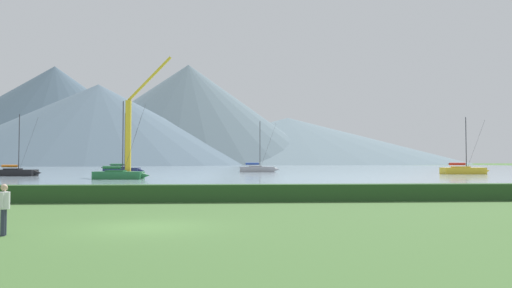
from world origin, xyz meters
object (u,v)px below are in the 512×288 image
sailboat_slip_6 (119,174)px  sailboat_slip_2 (258,169)px  dock_crane (130,140)px  sailboat_slip_0 (122,170)px  sailboat_slip_5 (464,170)px  sailboat_slip_3 (16,172)px  person_standing_walker (4,205)px

sailboat_slip_6 → sailboat_slip_2: bearing=70.1°
sailboat_slip_6 → dock_crane: (-0.98, 12.48, 5.11)m
sailboat_slip_6 → sailboat_slip_0: bearing=108.6°
sailboat_slip_0 → dock_crane: (5.45, -20.42, 5.05)m
sailboat_slip_0 → sailboat_slip_5: sailboat_slip_0 is taller
sailboat_slip_3 → sailboat_slip_2: bearing=39.0°
sailboat_slip_0 → sailboat_slip_5: (64.26, -11.56, 0.05)m
sailboat_slip_3 → sailboat_slip_5: bearing=11.4°
person_standing_walker → sailboat_slip_6: bearing=88.7°
sailboat_slip_0 → sailboat_slip_3: 22.37m
sailboat_slip_3 → person_standing_walker: sailboat_slip_3 is taller
sailboat_slip_3 → sailboat_slip_5: (77.31, 6.61, 0.10)m
sailboat_slip_2 → sailboat_slip_3: (-40.59, -25.85, -0.09)m
sailboat_slip_5 → sailboat_slip_6: sailboat_slip_5 is taller
sailboat_slip_2 → sailboat_slip_3: bearing=-146.9°
person_standing_walker → dock_crane: bearing=88.0°
sailboat_slip_3 → sailboat_slip_0: bearing=60.8°
sailboat_slip_3 → person_standing_walker: (26.36, -63.96, 0.33)m
sailboat_slip_3 → dock_crane: size_ratio=0.52×
sailboat_slip_0 → dock_crane: 21.73m
sailboat_slip_0 → sailboat_slip_2: sailboat_slip_0 is taller
dock_crane → sailboat_slip_0: bearing=104.9°
sailboat_slip_0 → sailboat_slip_6: sailboat_slip_0 is taller
sailboat_slip_5 → sailboat_slip_0: bearing=170.4°
sailboat_slip_3 → sailboat_slip_6: 24.43m
sailboat_slip_2 → dock_crane: bearing=-127.6°
sailboat_slip_2 → dock_crane: size_ratio=0.58×
sailboat_slip_6 → dock_crane: size_ratio=0.54×
person_standing_walker → sailboat_slip_5: bearing=44.9°
sailboat_slip_6 → person_standing_walker: sailboat_slip_6 is taller
sailboat_slip_2 → sailboat_slip_3: 48.12m
sailboat_slip_3 → dock_crane: dock_crane is taller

